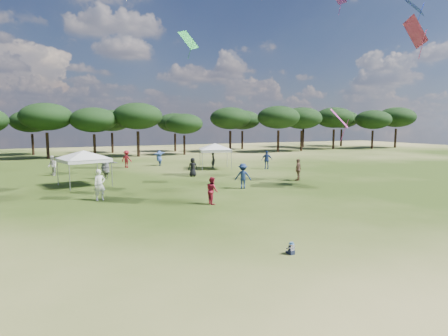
# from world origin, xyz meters

# --- Properties ---
(ground) EXTENTS (140.00, 140.00, 0.00)m
(ground) POSITION_xyz_m (0.00, 0.00, 0.00)
(ground) COLOR #324514
(ground) RESTS_ON ground
(tree_line) EXTENTS (108.78, 17.63, 7.77)m
(tree_line) POSITION_xyz_m (2.39, 47.41, 5.42)
(tree_line) COLOR black
(tree_line) RESTS_ON ground
(tent_left) EXTENTS (6.32, 6.32, 2.98)m
(tent_left) POSITION_xyz_m (-5.52, 20.69, 2.55)
(tent_left) COLOR gray
(tent_left) RESTS_ON ground
(tent_right) EXTENTS (6.01, 6.01, 2.95)m
(tent_right) POSITION_xyz_m (7.55, 26.38, 2.52)
(tent_right) COLOR gray
(tent_right) RESTS_ON ground
(toddler) EXTENTS (0.30, 0.33, 0.45)m
(toddler) POSITION_xyz_m (0.15, 1.82, 0.20)
(toddler) COLOR black
(toddler) RESTS_ON ground
(festival_crowd) EXTENTS (29.16, 22.18, 1.91)m
(festival_crowd) POSITION_xyz_m (-1.89, 22.57, 0.89)
(festival_crowd) COLOR brown
(festival_crowd) RESTS_ON ground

